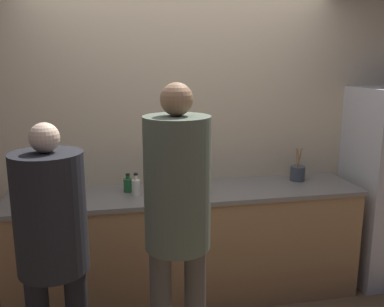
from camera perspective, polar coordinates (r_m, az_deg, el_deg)
wall_back at (r=3.62m, az=-1.63°, el=2.15°), size 5.20×0.06×2.60m
counter at (r=3.59m, az=-0.69°, el=-11.99°), size 2.81×0.64×0.92m
person_left at (r=2.56m, az=-18.19°, el=-10.21°), size 0.40×0.40×1.63m
person_center at (r=2.48m, az=-1.96°, el=-7.26°), size 0.38×0.38×1.83m
fruit_bowl at (r=3.33m, az=-0.91°, el=-4.54°), size 0.34×0.34×0.14m
utensil_crock at (r=3.79m, az=13.90°, el=-2.51°), size 0.13×0.13×0.29m
bottle_green at (r=3.41m, az=-8.54°, el=-4.14°), size 0.07×0.07×0.15m
bottle_clear at (r=3.31m, az=-7.48°, el=-4.42°), size 0.07×0.07×0.18m
cup_yellow at (r=3.20m, az=-19.72°, el=-6.05°), size 0.09×0.09×0.10m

